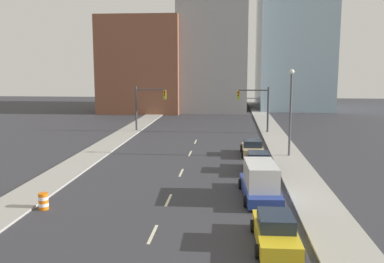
{
  "coord_description": "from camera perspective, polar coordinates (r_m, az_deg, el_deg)",
  "views": [
    {
      "loc": [
        3.68,
        -10.95,
        8.1
      ],
      "look_at": [
        0.24,
        27.33,
        2.2
      ],
      "focal_mm": 40.0,
      "sensor_mm": 36.0,
      "label": 1
    }
  ],
  "objects": [
    {
      "name": "lane_stripe_at_9m",
      "position": [
        21.47,
        -5.26,
        -13.46
      ],
      "size": [
        0.16,
        2.4,
        0.01
      ],
      "primitive_type": "cube",
      "color": "beige",
      "rests_on": "ground"
    },
    {
      "name": "lane_stripe_at_34m",
      "position": [
        46.23,
        0.49,
        -1.36
      ],
      "size": [
        0.16,
        2.4,
        0.01
      ],
      "primitive_type": "cube",
      "color": "beige",
      "rests_on": "ground"
    },
    {
      "name": "building_glass_right",
      "position": [
        86.79,
        13.31,
        12.93
      ],
      "size": [
        13.0,
        20.0,
        29.62
      ],
      "color": "#99B7CC",
      "rests_on": "ground"
    },
    {
      "name": "street_lamp",
      "position": [
        38.87,
        13.02,
        3.29
      ],
      "size": [
        0.44,
        0.44,
        7.83
      ],
      "color": "#4C4C51",
      "rests_on": "ground"
    },
    {
      "name": "building_office_center",
      "position": [
        82.14,
        2.93,
        14.12
      ],
      "size": [
        12.0,
        20.0,
        31.67
      ],
      "color": "#99999E",
      "rests_on": "ground"
    },
    {
      "name": "sedan_black",
      "position": [
        33.63,
        8.85,
        -4.12
      ],
      "size": [
        2.14,
        4.44,
        1.49
      ],
      "rotation": [
        0.0,
        0.0,
        -0.01
      ],
      "color": "black",
      "rests_on": "ground"
    },
    {
      "name": "sidewalk_right",
      "position": [
        58.99,
        10.13,
        0.77
      ],
      "size": [
        2.84,
        94.53,
        0.14
      ],
      "color": "#9E9B93",
      "rests_on": "ground"
    },
    {
      "name": "lane_stripe_at_14m",
      "position": [
        26.45,
        -3.15,
        -9.11
      ],
      "size": [
        0.16,
        2.4,
        0.01
      ],
      "primitive_type": "cube",
      "color": "beige",
      "rests_on": "ground"
    },
    {
      "name": "sedan_yellow",
      "position": [
        20.37,
        11.06,
        -12.87
      ],
      "size": [
        2.12,
        4.76,
        1.45
      ],
      "rotation": [
        0.0,
        0.0,
        0.02
      ],
      "color": "gold",
      "rests_on": "ground"
    },
    {
      "name": "traffic_barrel",
      "position": [
        26.07,
        -19.2,
        -8.77
      ],
      "size": [
        0.56,
        0.56,
        0.95
      ],
      "color": "orange",
      "rests_on": "ground"
    },
    {
      "name": "sedan_tan",
      "position": [
        39.64,
        8.07,
        -2.19
      ],
      "size": [
        2.15,
        4.4,
        1.4
      ],
      "rotation": [
        0.0,
        0.0,
        0.01
      ],
      "color": "tan",
      "rests_on": "ground"
    },
    {
      "name": "sidewalk_left",
      "position": [
        60.09,
        -6.98,
        0.98
      ],
      "size": [
        2.84,
        94.53,
        0.14
      ],
      "color": "#9E9B93",
      "rests_on": "ground"
    },
    {
      "name": "building_brick_left",
      "position": [
        79.26,
        -6.29,
        8.79
      ],
      "size": [
        14.0,
        16.0,
        16.51
      ],
      "color": "brown",
      "rests_on": "ground"
    },
    {
      "name": "lane_stripe_at_21m",
      "position": [
        32.93,
        -1.45,
        -5.51
      ],
      "size": [
        0.16,
        2.4,
        0.01
      ],
      "primitive_type": "cube",
      "color": "beige",
      "rests_on": "ground"
    },
    {
      "name": "box_truck_blue",
      "position": [
        26.85,
        9.09,
        -6.6
      ],
      "size": [
        2.56,
        6.18,
        2.25
      ],
      "rotation": [
        0.0,
        0.0,
        0.06
      ],
      "color": "navy",
      "rests_on": "ground"
    },
    {
      "name": "lane_stripe_at_28m",
      "position": [
        40.02,
        -0.25,
        -2.94
      ],
      "size": [
        0.16,
        2.4,
        0.01
      ],
      "primitive_type": "cube",
      "color": "beige",
      "rests_on": "ground"
    },
    {
      "name": "traffic_signal_right",
      "position": [
        52.48,
        8.88,
        3.74
      ],
      "size": [
        3.9,
        0.35,
        5.61
      ],
      "color": "#38383D",
      "rests_on": "ground"
    },
    {
      "name": "traffic_signal_left",
      "position": [
        53.41,
        -6.27,
        3.87
      ],
      "size": [
        3.9,
        0.35,
        5.61
      ],
      "color": "#38383D",
      "rests_on": "ground"
    }
  ]
}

